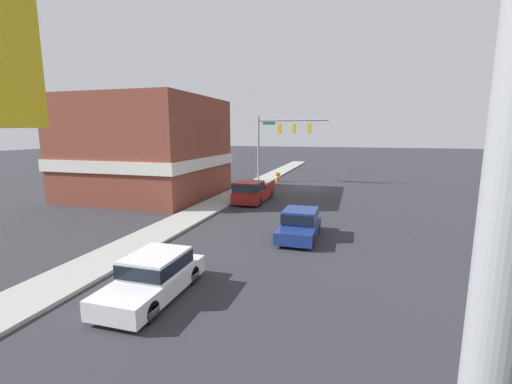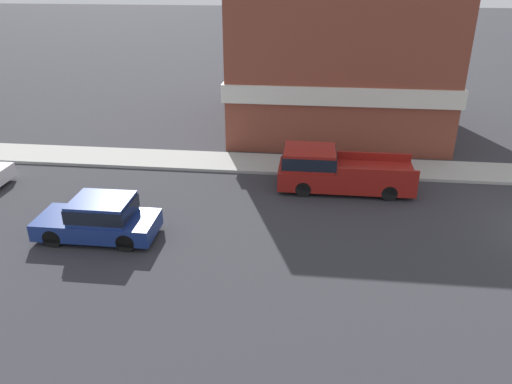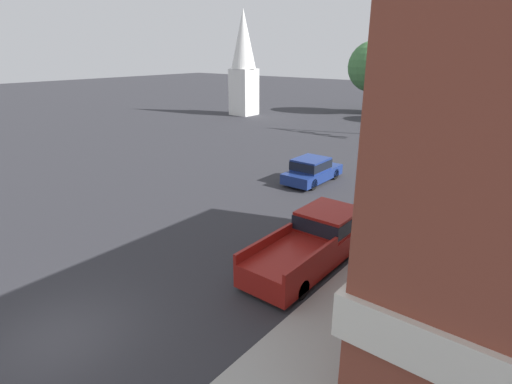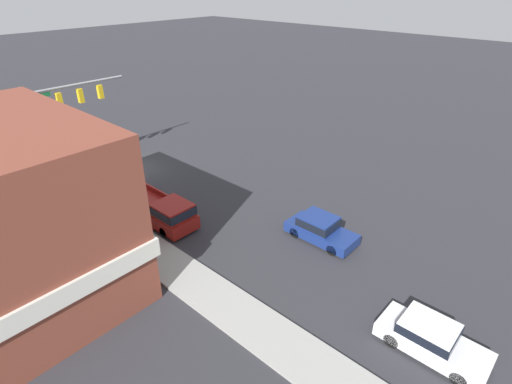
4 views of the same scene
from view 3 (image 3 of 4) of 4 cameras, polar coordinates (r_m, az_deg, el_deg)
name	(u,v)px [view 3 (image 3 of 4)]	position (r m, az deg, el deg)	size (l,w,h in m)	color
ground_plane	(56,341)	(13.04, -26.66, -18.45)	(200.00, 200.00, 0.00)	#2D2D33
far_signal_assembly	(406,75)	(38.42, 20.59, 15.34)	(8.24, 0.49, 7.47)	gray
car_lead	(312,170)	(24.39, 7.97, 3.18)	(1.86, 4.23, 1.51)	black
car_oncoming	(418,154)	(30.14, 22.09, 5.04)	(1.83, 4.42, 1.46)	black
car_distant	(436,118)	(47.42, 24.29, 9.58)	(1.80, 4.30, 1.42)	black
pickup_truck_parked	(314,240)	(15.17, 8.34, -6.86)	(2.06, 5.73, 1.80)	black
church_steeple	(244,61)	(50.25, -1.79, 18.23)	(2.95, 2.95, 12.25)	white
backdrop_tree_left_far	(373,67)	(53.37, 16.41, 16.80)	(6.17, 6.17, 8.79)	#4C3823
backdrop_tree_left_mid	(412,73)	(54.02, 21.33, 15.54)	(4.45, 4.45, 7.23)	#4C3823
backdrop_tree_center	(458,78)	(48.87, 26.88, 14.31)	(5.99, 5.99, 7.82)	#4C3823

